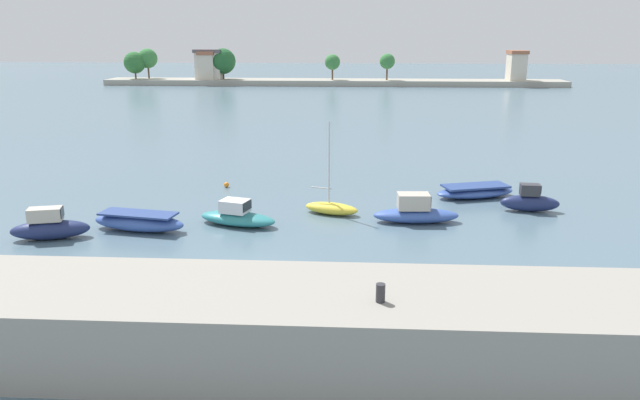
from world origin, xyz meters
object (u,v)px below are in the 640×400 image
moored_boat_0 (50,227)px  moored_boat_4 (415,212)px  moored_boat_3 (331,208)px  mooring_buoy_0 (226,185)px  moored_boat_1 (139,222)px  moored_boat_2 (237,216)px  moored_boat_5 (475,191)px  mooring_bollard (381,293)px  moored_boat_6 (530,201)px

moored_boat_0 → moored_boat_4: moored_boat_0 is taller
moored_boat_3 → mooring_buoy_0: moored_boat_3 is taller
moored_boat_1 → moored_boat_2: moored_boat_2 is taller
moored_boat_4 → moored_boat_5: bearing=49.3°
moored_boat_0 → moored_boat_1: (4.38, 1.72, -0.15)m
moored_boat_1 → moored_boat_5: size_ratio=0.97×
mooring_bollard → moored_boat_5: mooring_bollard is taller
moored_boat_1 → moored_boat_6: moored_boat_6 is taller
moored_boat_0 → moored_boat_1: bearing=6.8°
mooring_bollard → moored_boat_6: (10.28, 19.88, -2.37)m
mooring_bollard → moored_boat_4: (2.81, 17.15, -2.41)m
moored_boat_4 → mooring_buoy_0: (-13.05, 7.75, -0.43)m
moored_boat_1 → moored_boat_2: bearing=24.2°
moored_boat_5 → mooring_buoy_0: 17.81m
moored_boat_0 → moored_boat_2: bearing=2.8°
moored_boat_0 → moored_boat_5: 27.03m
moored_boat_1 → moored_boat_5: 22.32m
mooring_bollard → moored_boat_5: bearing=72.1°
moored_boat_0 → mooring_buoy_0: moored_boat_0 is taller
mooring_bollard → mooring_buoy_0: bearing=112.4°
moored_boat_1 → moored_boat_2: 5.60m
moored_boat_2 → moored_boat_4: 10.62m
mooring_bollard → moored_boat_3: (-2.28, 18.57, -2.62)m
moored_boat_1 → moored_boat_6: (23.46, 5.22, 0.14)m
moored_boat_0 → moored_boat_3: (15.29, 5.63, -0.26)m
moored_boat_0 → moored_boat_6: size_ratio=1.18×
moored_boat_1 → moored_boat_3: moored_boat_3 is taller
moored_boat_5 → moored_boat_6: size_ratio=1.60×
moored_boat_6 → mooring_buoy_0: bearing=170.9°
moored_boat_2 → moored_boat_4: moored_boat_4 is taller
moored_boat_1 → moored_boat_0: bearing=-148.4°
moored_boat_5 → moored_boat_1: bearing=-174.0°
moored_boat_4 → moored_boat_5: moored_boat_4 is taller
mooring_bollard → moored_boat_3: size_ratio=0.10×
moored_boat_4 → mooring_buoy_0: size_ratio=13.40×
moored_boat_0 → moored_boat_1: moored_boat_0 is taller
moored_boat_6 → moored_boat_4: bearing=-155.3°
moored_boat_4 → moored_boat_6: moored_boat_6 is taller
moored_boat_1 → moored_boat_3: size_ratio=0.98×
moored_boat_5 → moored_boat_2: bearing=-171.3°
moored_boat_1 → moored_boat_2: (5.44, 1.36, 0.01)m
mooring_bollard → moored_boat_6: size_ratio=0.16×
moored_boat_1 → moored_boat_5: (20.66, 8.45, -0.10)m
moored_boat_4 → moored_boat_1: bearing=-173.9°
mooring_buoy_0 → moored_boat_6: bearing=-13.7°
moored_boat_2 → moored_boat_4: size_ratio=0.98×
mooring_bollard → moored_boat_2: 17.97m
moored_boat_5 → moored_boat_6: moored_boat_6 is taller
moored_boat_3 → moored_boat_6: moored_boat_3 is taller
moored_boat_5 → mooring_buoy_0: (-17.72, 1.78, -0.22)m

